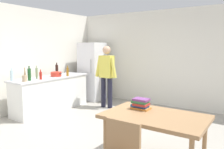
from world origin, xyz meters
name	(u,v)px	position (x,y,z in m)	size (l,w,h in m)	color
ground_plane	(91,137)	(0.00, 0.00, 0.00)	(14.00, 14.00, 0.00)	#9E998E
wall_back	(156,58)	(0.00, 3.00, 1.35)	(6.40, 0.12, 2.70)	silver
wall_left	(15,60)	(-2.60, 0.20, 1.35)	(0.12, 5.60, 2.70)	silver
kitchen_counter	(51,93)	(-2.00, 0.80, 0.45)	(0.64, 2.20, 0.90)	white
refrigerator	(92,71)	(-1.90, 2.40, 0.90)	(0.70, 0.67, 1.80)	white
person	(107,72)	(-0.95, 1.85, 0.98)	(0.70, 0.22, 1.70)	#1E1E2D
dining_table	(155,120)	(1.40, -0.30, 0.67)	(1.40, 0.90, 0.75)	#9E754C
cooking_pot	(56,74)	(-1.93, 0.93, 0.96)	(0.40, 0.28, 0.12)	red
utensil_jar	(25,78)	(-1.85, -0.08, 0.98)	(0.11, 0.11, 0.32)	tan
bottle_wine_green	(29,74)	(-1.90, 0.08, 1.05)	(0.08, 0.08, 0.34)	#1E5123
bottle_sauce_red	(41,75)	(-1.82, 0.34, 1.00)	(0.06, 0.06, 0.24)	#B22319
bottle_wine_dark	(57,70)	(-2.14, 1.15, 1.05)	(0.08, 0.08, 0.34)	black
bottle_vinegar_tall	(37,73)	(-2.01, 0.38, 1.04)	(0.06, 0.06, 0.32)	gray
bottle_oil_amber	(68,72)	(-1.74, 1.16, 1.02)	(0.06, 0.06, 0.28)	#996619
bottle_water_clear	(12,76)	(-2.16, -0.20, 1.03)	(0.07, 0.07, 0.30)	silver
book_stack	(141,104)	(1.10, -0.15, 0.83)	(0.28, 0.20, 0.16)	orange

